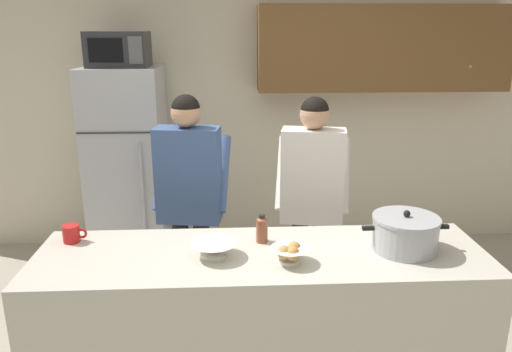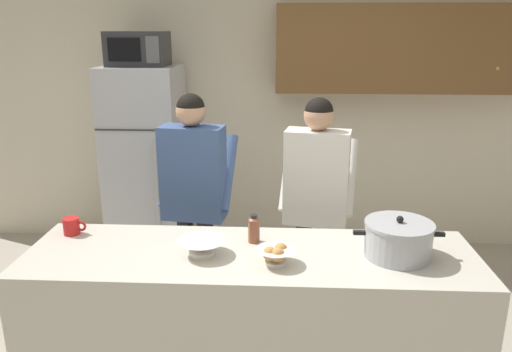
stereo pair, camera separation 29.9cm
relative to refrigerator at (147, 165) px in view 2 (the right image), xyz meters
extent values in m
cube|color=beige|center=(1.05, 0.45, 0.43)|extent=(6.00, 0.12, 2.60)
cube|color=brown|center=(2.25, 0.22, 1.00)|extent=(2.21, 0.34, 0.73)
sphere|color=gold|center=(2.97, 0.05, 0.85)|extent=(0.03, 0.03, 0.03)
cube|color=beige|center=(1.05, -1.85, -0.41)|extent=(2.34, 0.68, 0.92)
cube|color=#B7BABF|center=(0.00, 0.00, 0.00)|extent=(0.64, 0.64, 1.73)
cube|color=#333333|center=(0.00, -0.32, 0.38)|extent=(0.63, 0.01, 0.01)
cylinder|color=#B2B2B7|center=(0.18, -0.35, -0.09)|extent=(0.02, 0.02, 0.78)
cube|color=#2D2D30|center=(0.00, -0.02, 1.01)|extent=(0.48, 0.36, 0.28)
cube|color=black|center=(-0.06, -0.20, 1.01)|extent=(0.26, 0.01, 0.18)
cube|color=#59595B|center=(0.17, -0.20, 1.01)|extent=(0.11, 0.01, 0.21)
cylinder|color=black|center=(0.69, -1.07, -0.47)|extent=(0.11, 0.11, 0.80)
cylinder|color=black|center=(0.54, -1.05, -0.47)|extent=(0.11, 0.11, 0.80)
cube|color=#3F598C|center=(0.62, -1.06, 0.25)|extent=(0.44, 0.25, 0.63)
sphere|color=tan|center=(0.62, -1.06, 0.66)|extent=(0.19, 0.19, 0.19)
sphere|color=black|center=(0.62, -1.06, 0.68)|extent=(0.18, 0.18, 0.18)
cylinder|color=#3F598C|center=(0.84, -0.97, 0.23)|extent=(0.13, 0.38, 0.49)
cylinder|color=#3F598C|center=(0.43, -0.92, 0.23)|extent=(0.13, 0.38, 0.49)
cylinder|color=#33384C|center=(1.50, -1.10, -0.47)|extent=(0.11, 0.11, 0.79)
cylinder|color=#33384C|center=(1.36, -1.08, -0.47)|extent=(0.11, 0.11, 0.79)
cube|color=white|center=(1.43, -1.09, 0.24)|extent=(0.44, 0.27, 0.62)
sphere|color=tan|center=(1.43, -1.09, 0.64)|extent=(0.19, 0.19, 0.19)
sphere|color=black|center=(1.43, -1.09, 0.67)|extent=(0.18, 0.18, 0.18)
cylinder|color=white|center=(1.66, -1.01, 0.22)|extent=(0.15, 0.38, 0.48)
cylinder|color=white|center=(1.25, -0.93, 0.22)|extent=(0.15, 0.38, 0.48)
cylinder|color=#ADAFB5|center=(1.80, -1.85, 0.14)|extent=(0.34, 0.34, 0.17)
cylinder|color=#ADAFB5|center=(1.80, -1.85, 0.23)|extent=(0.35, 0.35, 0.02)
sphere|color=black|center=(1.80, -1.85, 0.26)|extent=(0.04, 0.04, 0.04)
cube|color=black|center=(1.60, -1.85, 0.18)|extent=(0.06, 0.02, 0.02)
cube|color=black|center=(1.99, -1.85, 0.18)|extent=(0.06, 0.02, 0.02)
cylinder|color=red|center=(0.02, -1.66, 0.10)|extent=(0.09, 0.09, 0.10)
torus|color=red|center=(0.08, -1.66, 0.10)|extent=(0.06, 0.01, 0.06)
cylinder|color=white|center=(1.18, -1.97, 0.06)|extent=(0.11, 0.11, 0.02)
cone|color=white|center=(1.18, -1.97, 0.10)|extent=(0.19, 0.19, 0.06)
sphere|color=tan|center=(1.15, -1.99, 0.12)|extent=(0.07, 0.07, 0.07)
sphere|color=tan|center=(1.20, -1.95, 0.12)|extent=(0.07, 0.07, 0.07)
sphere|color=tan|center=(1.19, -2.00, 0.12)|extent=(0.07, 0.07, 0.07)
cylinder|color=white|center=(0.80, -1.88, 0.06)|extent=(0.14, 0.14, 0.02)
cone|color=white|center=(0.80, -1.88, 0.10)|extent=(0.25, 0.25, 0.06)
cylinder|color=brown|center=(1.06, -1.71, 0.12)|extent=(0.06, 0.06, 0.13)
cone|color=brown|center=(1.06, -1.71, 0.19)|extent=(0.06, 0.06, 0.02)
cylinder|color=#262626|center=(1.06, -1.71, 0.20)|extent=(0.03, 0.03, 0.02)
camera|label=1|loc=(0.90, -4.16, 1.17)|focal=34.45mm
camera|label=2|loc=(1.20, -4.16, 1.17)|focal=34.45mm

